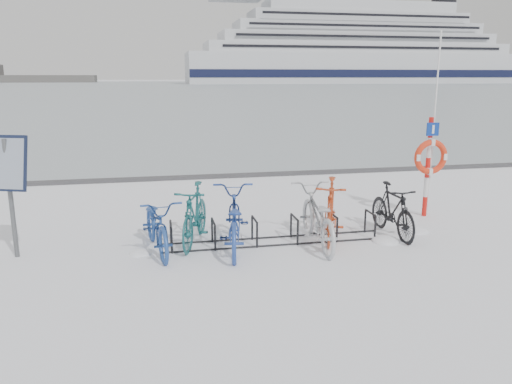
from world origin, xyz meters
The scene contains 14 objects.
ground centered at (0.00, 0.00, 0.00)m, with size 900.00×900.00×0.00m, color white.
ice_sheet centered at (0.00, 155.00, 0.01)m, with size 400.00×298.00×0.02m, color #A1ADB6.
quay_edge centered at (0.00, 5.90, 0.05)m, with size 400.00×0.25×0.10m, color #3F3F42.
bike_rack centered at (0.00, 0.00, 0.18)m, with size 4.00×0.48×0.46m.
info_board centered at (-4.28, 0.10, 1.43)m, with size 0.71×0.45×1.98m.
lifebuoy_station centered at (3.49, 0.98, 1.26)m, with size 0.72×0.22×3.75m.
cruise_ferry centered at (79.89, 192.16, 12.45)m, with size 139.11×26.23×45.71m.
bike_0 centered at (-2.02, -0.02, 0.49)m, with size 0.65×1.87×0.98m, color #244892.
bike_1 centered at (-1.37, 0.28, 0.54)m, with size 0.51×1.79×1.07m, color #185659.
bike_2 centered at (-0.76, -0.16, 0.53)m, with size 0.70×2.02×1.06m, color #254294.
bike_3 centered at (0.70, -0.24, 0.53)m, with size 0.70×2.01×1.05m, color #B6BABE.
bike_4 centered at (1.07, 0.10, 0.55)m, with size 0.52×1.82×1.10m, color #BE401C.
bike_5 centered at (2.23, 0.01, 0.49)m, with size 0.46×1.64×0.99m, color black.
snow_drifts centered at (0.93, 0.24, 0.00)m, with size 5.53×1.69×0.19m.
Camera 1 is at (-1.99, -8.17, 2.86)m, focal length 35.00 mm.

